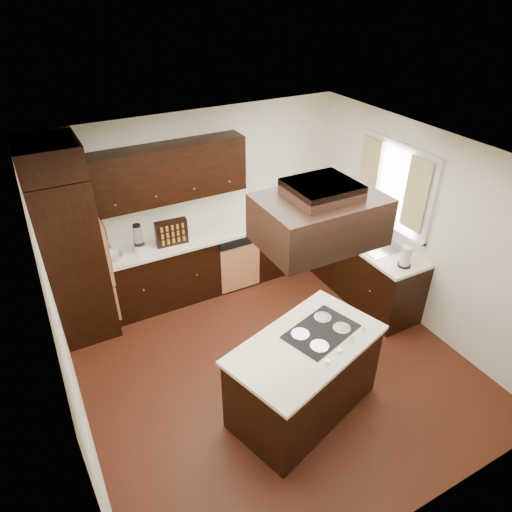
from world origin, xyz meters
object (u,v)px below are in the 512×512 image
object	(u,v)px
island	(304,378)
range_hood	(319,219)
spice_rack	(172,233)
oven_column	(74,258)

from	to	relation	value
island	range_hood	size ratio (longest dim) A/B	1.43
island	range_hood	world-z (taller)	range_hood
spice_rack	oven_column	bearing A→B (deg)	-176.49
range_hood	spice_rack	bearing A→B (deg)	106.17
oven_column	island	bearing A→B (deg)	-54.23
oven_column	range_hood	xyz separation A→B (m)	(1.88, -2.25, 1.10)
island	spice_rack	bearing A→B (deg)	84.86
oven_column	island	size ratio (longest dim) A/B	1.41
island	oven_column	bearing A→B (deg)	108.63
island	range_hood	distance (m)	1.73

